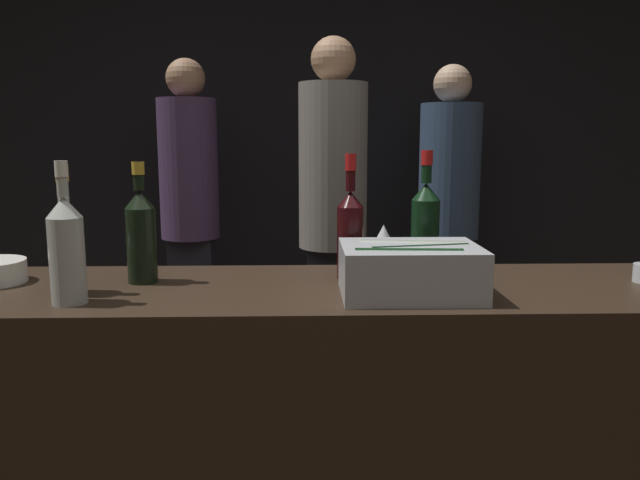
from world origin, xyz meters
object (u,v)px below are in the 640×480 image
at_px(red_wine_bottle_burgundy, 425,223).
at_px(red_wine_bottle_tall, 350,230).
at_px(person_grey_polo, 333,209).
at_px(white_wine_bottle, 66,247).
at_px(wine_glass, 384,238).
at_px(ice_bin_with_bottles, 411,267).
at_px(champagne_bottle, 141,233).
at_px(rose_wine_bottle, 67,244).
at_px(person_in_hoodie, 448,206).
at_px(person_blond_tee, 190,204).

height_order(red_wine_bottle_burgundy, red_wine_bottle_tall, red_wine_bottle_burgundy).
bearing_deg(person_grey_polo, white_wine_bottle, -8.96).
height_order(wine_glass, white_wine_bottle, white_wine_bottle).
xyz_separation_m(ice_bin_with_bottles, champagne_bottle, (-0.71, 0.16, 0.06)).
bearing_deg(white_wine_bottle, champagne_bottle, 61.12).
distance_m(ice_bin_with_bottles, white_wine_bottle, 0.83).
xyz_separation_m(white_wine_bottle, champagne_bottle, (0.12, 0.22, -0.00)).
relative_size(rose_wine_bottle, red_wine_bottle_burgundy, 0.92).
xyz_separation_m(white_wine_bottle, red_wine_bottle_burgundy, (0.92, 0.35, 0.01)).
relative_size(rose_wine_bottle, person_in_hoodie, 0.18).
height_order(rose_wine_bottle, person_blond_tee, person_blond_tee).
relative_size(ice_bin_with_bottles, person_grey_polo, 0.18).
bearing_deg(champagne_bottle, white_wine_bottle, -118.88).
bearing_deg(person_in_hoodie, white_wine_bottle, -6.57).
bearing_deg(person_blond_tee, champagne_bottle, 49.79).
relative_size(ice_bin_with_bottles, rose_wine_bottle, 1.05).
height_order(red_wine_bottle_burgundy, person_grey_polo, person_grey_polo).
bearing_deg(champagne_bottle, red_wine_bottle_burgundy, 9.70).
bearing_deg(person_in_hoodie, wine_glass, 8.29).
distance_m(white_wine_bottle, red_wine_bottle_tall, 0.73).
height_order(champagne_bottle, red_wine_bottle_burgundy, red_wine_bottle_burgundy).
distance_m(champagne_bottle, person_in_hoodie, 2.21).
height_order(rose_wine_bottle, red_wine_bottle_tall, red_wine_bottle_tall).
relative_size(wine_glass, champagne_bottle, 0.41).
bearing_deg(white_wine_bottle, red_wine_bottle_tall, 19.85).
height_order(champagne_bottle, rose_wine_bottle, champagne_bottle).
xyz_separation_m(rose_wine_bottle, red_wine_bottle_tall, (0.72, 0.15, 0.01)).
distance_m(red_wine_bottle_tall, person_in_hoodie, 1.91).
bearing_deg(person_grey_polo, red_wine_bottle_burgundy, 26.38).
xyz_separation_m(wine_glass, champagne_bottle, (-0.68, -0.15, 0.04)).
bearing_deg(person_blond_tee, red_wine_bottle_burgundy, 74.89).
bearing_deg(person_in_hoodie, red_wine_bottle_tall, 6.39).
relative_size(wine_glass, red_wine_bottle_burgundy, 0.38).
bearing_deg(red_wine_bottle_tall, rose_wine_bottle, -167.99).
height_order(red_wine_bottle_tall, person_grey_polo, person_grey_polo).
bearing_deg(white_wine_bottle, wine_glass, 24.77).
bearing_deg(rose_wine_bottle, person_in_hoodie, 53.72).
height_order(wine_glass, person_in_hoodie, person_in_hoodie).
bearing_deg(ice_bin_with_bottles, rose_wine_bottle, 177.32).
xyz_separation_m(person_blond_tee, person_grey_polo, (0.77, -0.47, 0.02)).
bearing_deg(white_wine_bottle, red_wine_bottle_burgundy, 21.05).
bearing_deg(red_wine_bottle_tall, red_wine_bottle_burgundy, 24.51).
height_order(rose_wine_bottle, person_in_hoodie, person_in_hoodie).
height_order(wine_glass, champagne_bottle, champagne_bottle).
xyz_separation_m(white_wine_bottle, person_blond_tee, (-0.07, 1.99, -0.11)).
distance_m(rose_wine_bottle, red_wine_bottle_burgundy, 0.99).
xyz_separation_m(wine_glass, red_wine_bottle_tall, (-0.11, -0.12, 0.04)).
distance_m(red_wine_bottle_burgundy, red_wine_bottle_tall, 0.25).
bearing_deg(red_wine_bottle_burgundy, champagne_bottle, -170.30).
distance_m(white_wine_bottle, red_wine_bottle_burgundy, 0.98).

